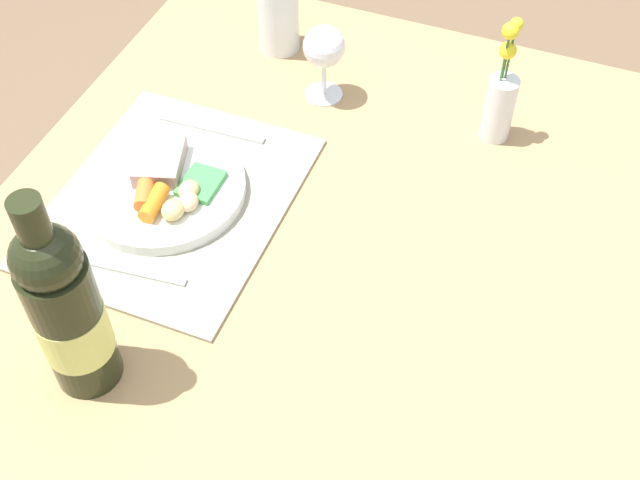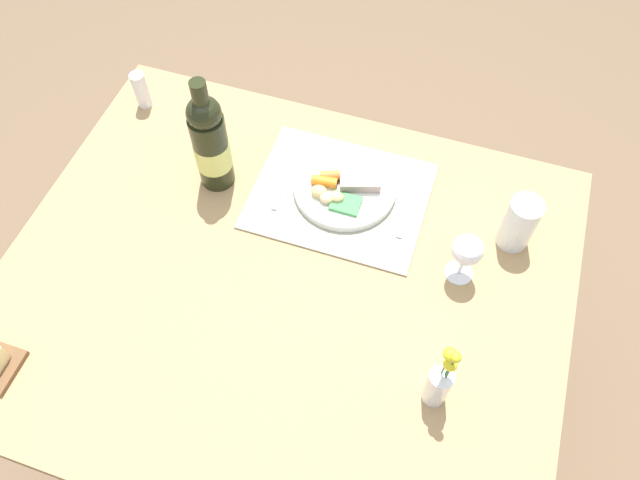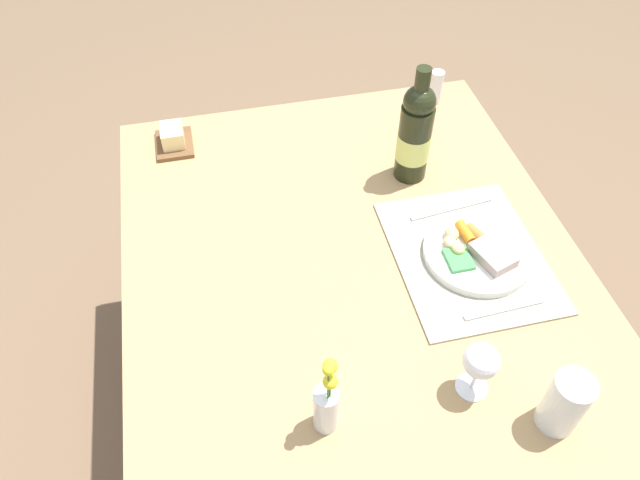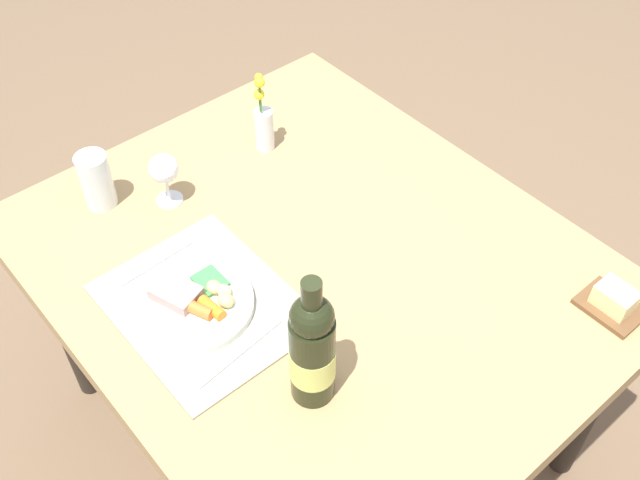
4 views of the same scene
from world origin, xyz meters
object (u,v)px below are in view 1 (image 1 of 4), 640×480
wine_bottle (66,310)px  flower_vase (501,99)px  fork (212,128)px  water_tumbler (278,18)px  dining_table (321,307)px  wine_glass (324,49)px  knife (113,267)px  dinner_plate (164,186)px

wine_bottle → flower_vase: bearing=149.4°
fork → water_tumbler: size_ratio=1.30×
dining_table → water_tumbler: 0.56m
fork → wine_glass: (-0.16, 0.14, 0.09)m
knife → water_tumbler: (-0.57, 0.01, 0.05)m
fork → wine_bottle: (0.47, 0.06, 0.13)m
water_tumbler → fork: bearing=-2.5°
knife → wine_bottle: (0.16, 0.06, 0.13)m
dining_table → wine_glass: 0.43m
dining_table → fork: 0.36m
water_tumbler → flower_vase: flower_vase is taller
water_tumbler → flower_vase: bearing=77.8°
flower_vase → water_tumbler: bearing=-102.2°
wine_bottle → dinner_plate: bearing=-169.1°
water_tumbler → dinner_plate: bearing=-1.8°
dining_table → flower_vase: bearing=157.9°
knife → flower_vase: (-0.48, 0.43, 0.07)m
wine_glass → water_tumbler: (-0.10, -0.13, -0.03)m
knife → dining_table: bearing=103.1°
water_tumbler → flower_vase: (0.09, 0.42, 0.01)m
dinner_plate → flower_vase: bearing=126.4°
dining_table → knife: knife is taller
flower_vase → knife: bearing=-42.2°
knife → dinner_plate: bearing=174.6°
knife → wine_glass: bearing=157.6°
fork → knife: same height
dinner_plate → dining_table: bearing=78.1°
knife → fork: bearing=173.9°
water_tumbler → flower_vase: 0.43m
dinner_plate → fork: bearing=179.3°
dining_table → wine_glass: size_ratio=9.26×
knife → flower_vase: size_ratio=1.00×
dining_table → flower_vase: (-0.38, 0.15, 0.15)m
dining_table → flower_vase: flower_vase is taller
wine_glass → dining_table: bearing=20.8°
knife → wine_bottle: bearing=14.3°
dining_table → dinner_plate: dinner_plate is taller
dinner_plate → flower_vase: (-0.32, 0.43, 0.06)m
wine_bottle → water_tumbler: (-0.72, -0.05, -0.07)m
dinner_plate → water_tumbler: size_ratio=1.78×
dinner_plate → knife: dinner_plate is taller
knife → wine_glass: (-0.47, 0.14, 0.09)m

